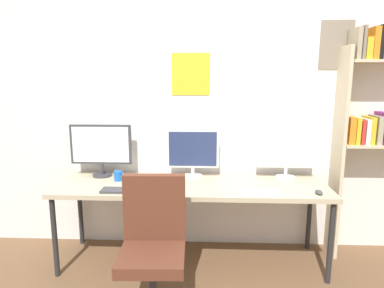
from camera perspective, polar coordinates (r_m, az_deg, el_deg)
name	(u,v)px	position (r m, az deg, el deg)	size (l,w,h in m)	color
wall_back	(194,116)	(3.30, 0.31, 4.82)	(4.77, 0.11, 2.60)	silver
desk	(192,189)	(3.01, -0.04, -7.64)	(2.37, 0.68, 0.74)	tan
bookshelf	(379,118)	(3.46, 29.03, 3.93)	(0.83, 0.28, 2.10)	beige
office_chair	(153,261)	(2.50, -6.54, -19.11)	(0.52, 0.52, 0.99)	#2D2D33
monitor_left	(101,147)	(3.29, -15.13, -0.52)	(0.58, 0.18, 0.49)	#38383D
monitor_center	(193,152)	(3.14, 0.13, -1.29)	(0.48, 0.18, 0.45)	silver
monitor_right	(287,151)	(3.22, 15.72, -1.13)	(0.54, 0.18, 0.47)	silver
keyboard_left	(123,190)	(2.86, -11.65, -7.68)	(0.35, 0.13, 0.02)	#38383D
keyboard_right	(260,192)	(2.81, 11.34, -8.02)	(0.32, 0.13, 0.02)	silver
mouse_left_side	(170,189)	(2.82, -3.66, -7.60)	(0.06, 0.10, 0.03)	black
mouse_right_side	(319,192)	(2.92, 20.64, -7.63)	(0.06, 0.10, 0.03)	#38383D
coffee_mug	(118,176)	(3.16, -12.33, -5.27)	(0.11, 0.08, 0.09)	blue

